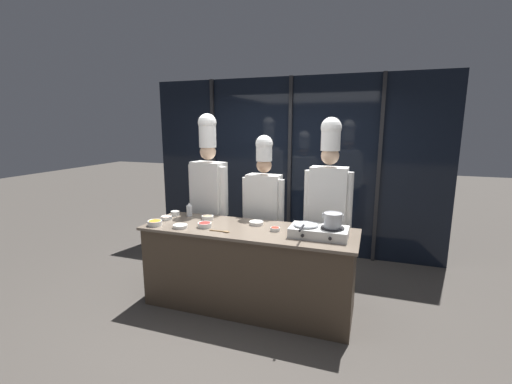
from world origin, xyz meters
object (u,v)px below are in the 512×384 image
Objects in this scene: chef_sous at (264,199)px; prep_bowl_shrimp at (166,218)px; prep_bowl_mushrooms at (208,217)px; frying_pan at (306,223)px; squeeze_bottle_clear at (189,210)px; stock_pot at (333,220)px; portable_stove at (319,232)px; chef_line at (328,193)px; chef_head at (209,185)px; prep_bowl_bell_pepper at (205,224)px; serving_spoon_slotted at (223,231)px; prep_bowl_bean_sprouts at (256,223)px; prep_bowl_carrots at (155,223)px; prep_bowl_garlic at (180,226)px; prep_bowl_onion at (175,213)px; prep_bowl_chili_flakes at (275,229)px.

prep_bowl_shrimp is at bearing 35.66° from chef_sous.
prep_bowl_shrimp is 0.91× the size of prep_bowl_mushrooms.
frying_pan is 2.68× the size of squeeze_bottle_clear.
frying_pan is at bearing -10.81° from squeeze_bottle_clear.
stock_pot is 1.59× the size of prep_bowl_shrimp.
chef_line is (0.01, 0.60, 0.28)m from portable_stove.
chef_head is 1.03× the size of chef_line.
prep_bowl_bell_pepper reaches higher than serving_spoon_slotted.
chef_head is (-0.18, 0.40, 0.30)m from prep_bowl_mushrooms.
chef_head is at bearing 152.82° from prep_bowl_bean_sprouts.
chef_line is (1.77, 0.80, 0.30)m from prep_bowl_carrots.
chef_head reaches higher than chef_line.
chef_line reaches higher than chef_sous.
prep_bowl_shrimp reaches higher than serving_spoon_slotted.
frying_pan is at bearing 7.71° from prep_bowl_garlic.
prep_bowl_bell_pepper reaches higher than prep_bowl_bean_sprouts.
portable_stove is 3.50× the size of squeeze_bottle_clear.
prep_bowl_onion is at bearing 62.54° from chef_head.
prep_bowl_bean_sprouts and prep_bowl_chili_flakes have the same top height.
chef_line reaches higher than serving_spoon_slotted.
prep_bowl_bell_pepper is (0.57, -0.32, -0.00)m from prep_bowl_onion.
prep_bowl_carrots is 0.81m from serving_spoon_slotted.
prep_bowl_carrots is (0.02, -0.25, 0.01)m from prep_bowl_shrimp.
prep_bowl_garlic is at bearing -108.88° from prep_bowl_mushrooms.
serving_spoon_slotted is (0.37, -0.37, -0.02)m from prep_bowl_mushrooms.
portable_stove is 2.78× the size of stock_pot.
prep_bowl_bell_pepper is 1.47× the size of prep_bowl_chili_flakes.
prep_bowl_shrimp is (-1.06, -0.15, 0.00)m from prep_bowl_bean_sprouts.
prep_bowl_garlic is at bearing 104.31° from chef_head.
frying_pan is 2.12× the size of stock_pot.
prep_bowl_carrots reaches higher than prep_bowl_garlic.
prep_bowl_onion is at bearing 171.61° from frying_pan.
chef_sous is 0.90× the size of chef_line.
frying_pan reaches higher than portable_stove.
squeeze_bottle_clear reaches higher than prep_bowl_shrimp.
squeeze_bottle_clear reaches higher than prep_bowl_bean_sprouts.
stock_pot is 1.13m from chef_sous.
chef_head reaches higher than prep_bowl_bean_sprouts.
prep_bowl_carrots is (-0.55, -0.12, 0.00)m from prep_bowl_bell_pepper.
prep_bowl_carrots is at bearing -176.32° from prep_bowl_garlic.
prep_bowl_garlic is 1.23× the size of prep_bowl_shrimp.
prep_bowl_bean_sprouts is 1.12m from prep_bowl_carrots.
prep_bowl_mushrooms is 0.73m from chef_sous.
prep_bowl_shrimp is 1.32m from prep_bowl_chili_flakes.
prep_bowl_bell_pepper is at bearing 29.85° from chef_line.
prep_bowl_chili_flakes is (1.30, 0.25, -0.01)m from prep_bowl_carrots.
prep_bowl_mushrooms is at bearing 17.42° from chef_line.
frying_pan is 0.94m from chef_sous.
prep_bowl_bean_sprouts is 0.08× the size of chef_line.
frying_pan is at bearing 4.00° from prep_bowl_bell_pepper.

